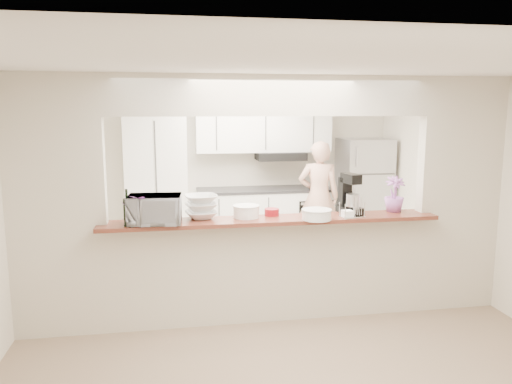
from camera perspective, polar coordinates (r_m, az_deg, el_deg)
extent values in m
plane|color=gray|center=(5.39, 1.68, -14.26)|extent=(6.00, 6.00, 0.00)
cube|color=beige|center=(6.82, -0.93, -9.02)|extent=(5.00, 2.90, 0.01)
cube|color=beige|center=(5.04, -21.78, -1.75)|extent=(0.90, 0.15, 2.50)
cube|color=beige|center=(5.78, 22.08, -0.38)|extent=(0.90, 0.15, 2.50)
cube|color=beige|center=(4.93, 1.81, 10.98)|extent=(3.20, 0.15, 0.40)
cube|color=beige|center=(5.20, 1.70, -8.96)|extent=(3.20, 0.15, 1.05)
cube|color=brown|center=(5.01, 1.85, -3.22)|extent=(3.40, 0.38, 0.04)
cube|color=white|center=(7.62, -11.25, 0.89)|extent=(0.90, 0.60, 2.10)
cube|color=white|center=(7.86, 1.02, -3.11)|extent=(2.10, 0.60, 0.90)
cube|color=#2F2F31|center=(7.77, 1.03, 0.27)|extent=(2.10, 0.62, 0.04)
cube|color=white|center=(7.80, 0.88, 7.36)|extent=(2.10, 0.35, 0.75)
cube|color=black|center=(7.77, 2.83, 4.13)|extent=(0.75, 0.45, 0.12)
cube|color=black|center=(7.74, 6.92, -3.01)|extent=(0.55, 0.02, 0.55)
cube|color=#9D9DA2|center=(8.18, 12.17, 0.03)|extent=(0.75, 0.70, 1.70)
imported|color=#E378D9|center=(4.79, -13.33, -2.01)|extent=(0.34, 0.32, 0.30)
cylinder|color=black|center=(4.80, -14.51, -2.39)|extent=(0.06, 0.06, 0.24)
cylinder|color=black|center=(4.77, -14.59, -0.51)|extent=(0.02, 0.02, 0.08)
cylinder|color=black|center=(4.80, -14.51, -2.27)|extent=(0.07, 0.07, 0.26)
cylinder|color=black|center=(4.77, -14.60, -0.21)|extent=(0.02, 0.02, 0.09)
imported|color=#B7B7BC|center=(4.83, -11.51, -1.98)|extent=(0.52, 0.37, 0.28)
imported|color=silver|center=(4.99, -6.28, -1.72)|extent=(0.36, 0.36, 0.23)
cylinder|color=white|center=(5.03, -1.12, -2.27)|extent=(0.26, 0.26, 0.12)
cylinder|color=white|center=(5.01, -1.13, -1.58)|extent=(0.27, 0.27, 0.01)
cylinder|color=white|center=(4.96, 6.94, -2.61)|extent=(0.29, 0.29, 0.10)
cylinder|color=white|center=(4.95, 6.95, -2.02)|extent=(0.30, 0.30, 0.01)
cylinder|color=maroon|center=(5.12, 1.82, -2.31)|extent=(0.15, 0.15, 0.07)
cylinder|color=tan|center=(5.11, 6.21, -2.40)|extent=(0.15, 0.15, 0.07)
cube|color=silver|center=(5.13, 10.88, -2.78)|extent=(0.26, 0.18, 0.01)
cube|color=white|center=(5.12, 10.89, -2.37)|extent=(0.11, 0.11, 0.06)
cube|color=black|center=(5.32, 10.64, -2.01)|extent=(0.23, 0.31, 0.07)
cube|color=black|center=(5.37, 10.15, 0.11)|extent=(0.14, 0.12, 0.30)
cube|color=black|center=(5.26, 10.81, 1.53)|extent=(0.16, 0.26, 0.10)
cylinder|color=#B7B7BC|center=(5.25, 11.02, -0.91)|extent=(0.14, 0.14, 0.13)
imported|color=#C56ABC|center=(5.49, 15.54, -0.23)|extent=(0.23, 0.23, 0.38)
imported|color=#D8A48C|center=(7.58, 7.17, -0.63)|extent=(0.70, 0.56, 1.69)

